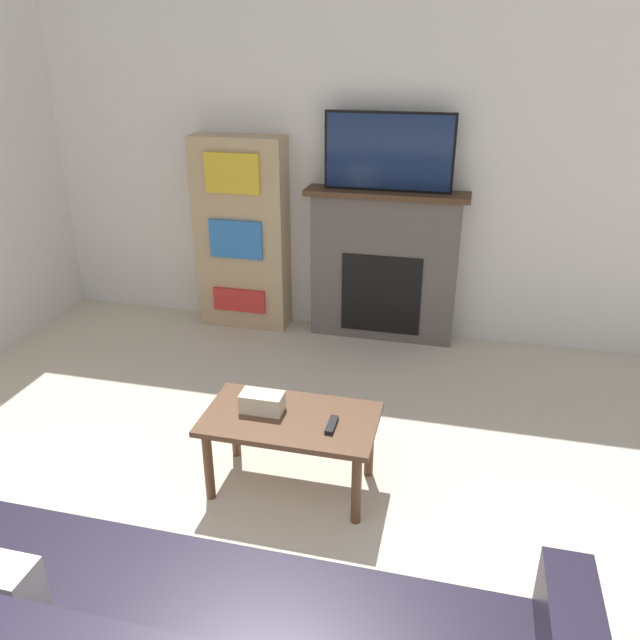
# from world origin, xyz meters

# --- Properties ---
(wall_back) EXTENTS (6.02, 0.06, 2.70)m
(wall_back) POSITION_xyz_m (0.00, 4.09, 1.35)
(wall_back) COLOR silver
(wall_back) RESTS_ON ground_plane
(fireplace) EXTENTS (1.22, 0.28, 1.18)m
(fireplace) POSITION_xyz_m (0.27, 3.95, 0.59)
(fireplace) COLOR #605651
(fireplace) RESTS_ON ground_plane
(tv) EXTENTS (0.94, 0.03, 0.56)m
(tv) POSITION_xyz_m (0.27, 3.93, 1.46)
(tv) COLOR black
(tv) RESTS_ON fireplace
(coffee_table) EXTENTS (0.89, 0.50, 0.43)m
(coffee_table) POSITION_xyz_m (0.09, 1.96, 0.37)
(coffee_table) COLOR brown
(coffee_table) RESTS_ON ground_plane
(tissue_box) EXTENTS (0.22, 0.12, 0.10)m
(tissue_box) POSITION_xyz_m (-0.07, 1.99, 0.48)
(tissue_box) COLOR beige
(tissue_box) RESTS_ON coffee_table
(remote_control) EXTENTS (0.04, 0.15, 0.02)m
(remote_control) POSITION_xyz_m (0.31, 1.92, 0.44)
(remote_control) COLOR black
(remote_control) RESTS_ON coffee_table
(bookshelf) EXTENTS (0.73, 0.29, 1.54)m
(bookshelf) POSITION_xyz_m (-0.87, 3.92, 0.77)
(bookshelf) COLOR tan
(bookshelf) RESTS_ON ground_plane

